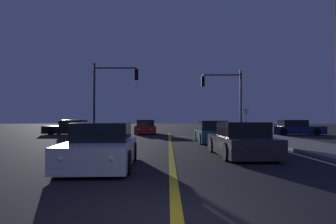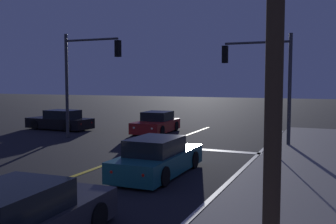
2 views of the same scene
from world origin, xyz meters
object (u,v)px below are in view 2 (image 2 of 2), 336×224
(car_mid_block_charcoal, at_px, (18,222))
(car_far_approaching_black, at_px, (60,121))
(traffic_signal_far_left, at_px, (85,69))
(car_following_oncoming_red, at_px, (156,124))
(street_sign_corner, at_px, (275,122))
(traffic_signal_near_right, at_px, (264,72))
(car_distant_tail_teal, at_px, (158,158))

(car_mid_block_charcoal, bearing_deg, car_far_approaching_black, 124.06)
(traffic_signal_far_left, bearing_deg, car_far_approaching_black, 145.14)
(car_mid_block_charcoal, bearing_deg, car_following_oncoming_red, 103.99)
(car_following_oncoming_red, height_order, street_sign_corner, street_sign_corner)
(car_following_oncoming_red, xyz_separation_m, traffic_signal_near_right, (7.20, -2.56, 3.16))
(traffic_signal_near_right, distance_m, street_sign_corner, 3.69)
(traffic_signal_far_left, bearing_deg, car_distant_tail_teal, -40.21)
(car_far_approaching_black, xyz_separation_m, traffic_signal_far_left, (4.07, -2.84, 3.42))
(car_following_oncoming_red, xyz_separation_m, street_sign_corner, (8.15, -5.36, 0.96))
(street_sign_corner, bearing_deg, traffic_signal_near_right, 108.70)
(car_following_oncoming_red, xyz_separation_m, traffic_signal_far_left, (-2.66, -3.96, 3.42))
(traffic_signal_near_right, bearing_deg, car_distant_tail_teal, 72.90)
(street_sign_corner, bearing_deg, car_mid_block_charcoal, -105.22)
(traffic_signal_near_right, bearing_deg, car_following_oncoming_red, -19.60)
(car_far_approaching_black, relative_size, street_sign_corner, 2.06)
(car_far_approaching_black, height_order, car_mid_block_charcoal, same)
(car_following_oncoming_red, height_order, car_far_approaching_black, same)
(car_distant_tail_teal, height_order, traffic_signal_near_right, traffic_signal_near_right)
(car_distant_tail_teal, xyz_separation_m, traffic_signal_near_right, (2.38, 7.73, 3.16))
(car_mid_block_charcoal, distance_m, traffic_signal_near_right, 14.99)
(car_distant_tail_teal, distance_m, street_sign_corner, 6.02)
(car_following_oncoming_red, relative_size, car_mid_block_charcoal, 0.94)
(car_far_approaching_black, bearing_deg, street_sign_corner, -103.07)
(car_following_oncoming_red, height_order, car_distant_tail_teal, same)
(traffic_signal_near_right, bearing_deg, street_sign_corner, 108.70)
(car_following_oncoming_red, bearing_deg, traffic_signal_far_left, 53.36)
(car_far_approaching_black, distance_m, car_distant_tail_teal, 14.76)
(car_following_oncoming_red, xyz_separation_m, car_far_approaching_black, (-6.74, -1.13, 0.00))
(car_following_oncoming_red, distance_m, car_distant_tail_teal, 11.37)
(traffic_signal_far_left, height_order, street_sign_corner, traffic_signal_far_left)
(street_sign_corner, bearing_deg, traffic_signal_far_left, 172.62)
(car_following_oncoming_red, height_order, traffic_signal_near_right, traffic_signal_near_right)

